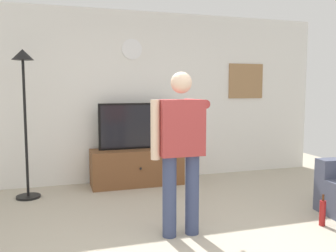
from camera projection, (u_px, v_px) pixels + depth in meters
back_wall at (137, 97)px, 5.80m from camera, size 6.40×0.10×2.70m
tv_stand at (137, 167)px, 5.55m from camera, size 1.40×0.53×0.56m
television at (136, 126)px, 5.53m from camera, size 1.14×0.07×0.71m
wall_clock at (132, 49)px, 5.64m from camera, size 0.32×0.03×0.32m
framed_picture at (246, 81)px, 6.29m from camera, size 0.65×0.04×0.60m
floor_lamp at (24, 93)px, 4.75m from camera, size 0.32×0.32×2.00m
person_standing_nearer_lamp at (181, 144)px, 3.57m from camera, size 0.62×0.78×1.64m
beverage_bottle at (322, 213)px, 3.89m from camera, size 0.07×0.07×0.35m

